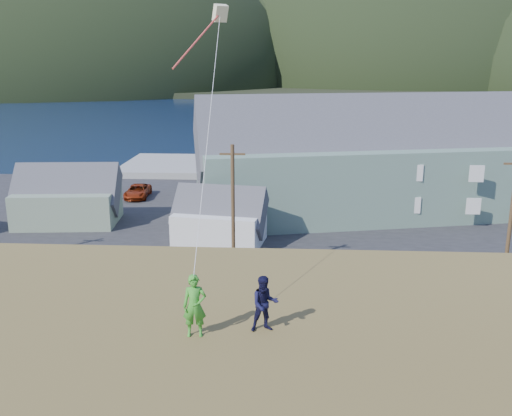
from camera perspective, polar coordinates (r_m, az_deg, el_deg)
The scene contains 15 objects.
ground at distance 36.20m, azimuth -0.93°, elevation -8.39°, with size 900.00×900.00×0.00m, color #0A1638.
grass_strip at distance 34.36m, azimuth -1.18°, elevation -9.63°, with size 110.00×8.00×0.10m, color #4C3D19.
waterfront_lot at distance 52.21m, azimuth 0.48°, elevation -0.97°, with size 72.00×36.00×0.12m, color #28282B.
wharf at distance 74.96m, azimuth -3.21°, elevation 4.18°, with size 26.00×14.00×0.90m, color gray.
far_shore at distance 363.43m, azimuth 3.09°, elevation 12.71°, with size 900.00×320.00×2.00m, color black.
far_hills at distance 314.53m, azimuth 9.67°, elevation 12.38°, with size 760.00×265.00×143.00m.
lodge at distance 54.78m, azimuth 14.54°, elevation 4.77°, with size 39.61×18.93×13.44m.
shed_palegreen_near at distance 52.38m, azimuth -18.35°, elevation 1.01°, with size 9.40×6.38×6.47m.
shed_white at distance 44.36m, azimuth -3.65°, elevation -1.03°, with size 7.70×5.69×5.62m.
shed_palegreen_far at distance 61.65m, azimuth 0.48°, elevation 4.24°, with size 12.38×8.29×7.74m.
utility_poles at distance 36.34m, azimuth -4.60°, elevation -0.63°, with size 37.35×0.24×9.39m.
parked_cars at distance 58.18m, azimuth -6.97°, elevation 1.33°, with size 24.54×12.33×1.48m.
kite_flyer_green at distance 15.06m, azimuth -6.16°, elevation -9.70°, with size 0.61×0.40×1.68m, color green.
kite_flyer_navy at distance 15.27m, azimuth 0.87°, elevation -9.56°, with size 0.74×0.58×1.53m, color black.
kite_rig at distance 20.24m, azimuth -3.97°, elevation 18.22°, with size 0.93×3.74×9.69m.
Camera 1 is at (2.56, -33.17, 14.27)m, focal length 40.00 mm.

